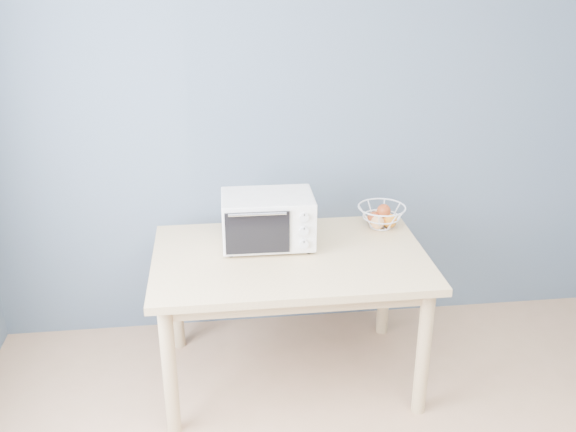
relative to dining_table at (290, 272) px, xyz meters
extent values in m
cube|color=slate|center=(0.32, 0.61, 0.65)|extent=(4.00, 0.01, 2.60)
cube|color=#D6BB80|center=(0.00, 0.00, 0.08)|extent=(1.40, 0.90, 0.04)
cylinder|color=#D6BB80|center=(-0.62, -0.37, -0.29)|extent=(0.07, 0.07, 0.71)
cylinder|color=#D6BB80|center=(0.62, -0.37, -0.29)|extent=(0.07, 0.07, 0.71)
cylinder|color=#D6BB80|center=(-0.62, 0.37, -0.29)|extent=(0.07, 0.07, 0.71)
cylinder|color=#D6BB80|center=(0.62, 0.37, -0.29)|extent=(0.07, 0.07, 0.71)
cube|color=beige|center=(-0.10, 0.13, 0.25)|extent=(0.48, 0.32, 0.26)
cube|color=black|center=(-0.16, 0.13, 0.25)|extent=(0.31, 0.28, 0.21)
cube|color=black|center=(-0.17, -0.03, 0.25)|extent=(0.32, 0.02, 0.22)
cylinder|color=silver|center=(-0.17, -0.05, 0.35)|extent=(0.28, 0.02, 0.01)
cube|color=beige|center=(0.07, -0.03, 0.25)|extent=(0.13, 0.01, 0.24)
cylinder|color=black|center=(-0.30, 0.01, 0.11)|extent=(0.03, 0.03, 0.02)
cylinder|color=black|center=(0.10, 0.01, 0.11)|extent=(0.03, 0.03, 0.02)
cylinder|color=black|center=(-0.30, 0.26, 0.11)|extent=(0.03, 0.03, 0.02)
cylinder|color=black|center=(0.10, 0.25, 0.11)|extent=(0.03, 0.03, 0.02)
cylinder|color=silver|center=(0.07, -0.04, 0.32)|extent=(0.05, 0.02, 0.05)
cylinder|color=silver|center=(0.07, -0.04, 0.25)|extent=(0.05, 0.02, 0.05)
cylinder|color=silver|center=(0.07, -0.04, 0.17)|extent=(0.05, 0.02, 0.05)
torus|color=white|center=(0.55, 0.28, 0.22)|extent=(0.35, 0.35, 0.01)
torus|color=white|center=(0.55, 0.28, 0.16)|extent=(0.28, 0.28, 0.01)
torus|color=white|center=(0.55, 0.28, 0.11)|extent=(0.17, 0.17, 0.01)
sphere|color=red|center=(0.51, 0.29, 0.15)|extent=(0.08, 0.08, 0.08)
sphere|color=orange|center=(0.59, 0.26, 0.15)|extent=(0.08, 0.08, 0.08)
sphere|color=#FFAE63|center=(0.56, 0.34, 0.15)|extent=(0.08, 0.08, 0.08)
sphere|color=red|center=(0.56, 0.28, 0.20)|extent=(0.08, 0.08, 0.08)
sphere|color=#FFAE63|center=(0.52, 0.24, 0.15)|extent=(0.08, 0.08, 0.08)
camera|label=1|loc=(-0.37, -2.93, 1.56)|focal=40.00mm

